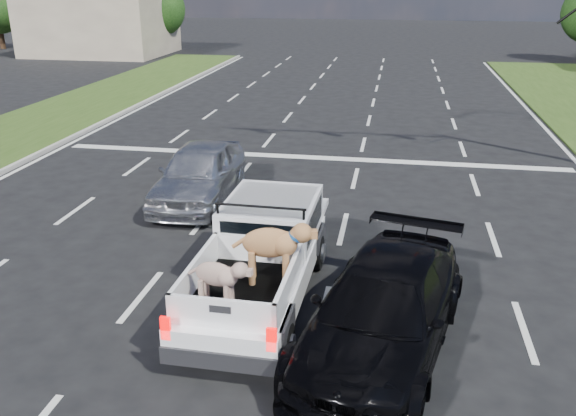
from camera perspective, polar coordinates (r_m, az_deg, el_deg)
name	(u,v)px	position (r m, az deg, el deg)	size (l,w,h in m)	color
ground	(230,304)	(11.56, -5.46, -8.95)	(160.00, 160.00, 0.00)	black
road_markings	(290,190)	(17.40, 0.20, 1.69)	(17.75, 60.00, 0.01)	silver
traffic_signal	(550,12)	(20.62, 23.34, 16.49)	(9.11, 0.31, 7.00)	black
building_left	(100,25)	(51.14, -17.14, 16.06)	(10.00, 8.00, 4.40)	#BFAE92
tree_far_b	(64,8)	(54.71, -20.22, 17.13)	(4.20, 4.20, 5.40)	#332114
tree_far_c	(158,9)	(51.27, -12.05, 17.73)	(4.20, 4.20, 5.40)	#332114
pickup_truck	(261,257)	(11.26, -2.54, -4.56)	(2.09, 5.05, 1.88)	black
silver_sedan	(199,173)	(16.56, -8.32, 3.27)	(1.84, 4.57, 1.56)	silver
black_coupe	(383,310)	(9.97, 8.86, -9.45)	(2.07, 5.09, 1.48)	black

